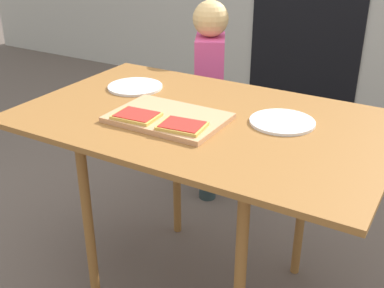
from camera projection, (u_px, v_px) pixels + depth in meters
The scene contains 8 objects.
ground_plane at pixel (201, 288), 1.98m from camera, with size 16.00×16.00×0.00m, color brown.
dining_table at pixel (202, 136), 1.68m from camera, with size 1.26×0.79×0.77m.
cutting_board at pixel (168, 118), 1.61m from camera, with size 0.38×0.26×0.02m, color tan.
pizza_slice_near_right at pixel (182, 126), 1.51m from camera, with size 0.15×0.12×0.01m.
pizza_slice_near_left at pixel (137, 116), 1.59m from camera, with size 0.15×0.12×0.01m.
plate_white_right at pixel (282, 122), 1.59m from camera, with size 0.22×0.22×0.01m, color white.
plate_white_left at pixel (135, 87), 1.92m from camera, with size 0.22×0.22×0.01m, color white.
child_left at pixel (209, 89), 2.42m from camera, with size 0.23×0.28×1.03m.
Camera 1 is at (0.74, -1.34, 1.39)m, focal length 44.86 mm.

